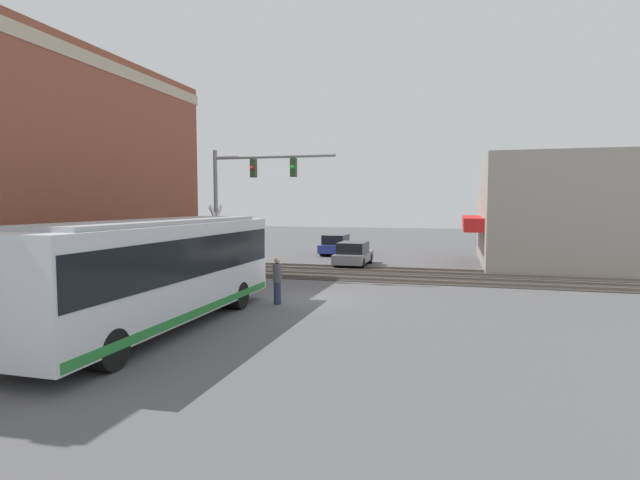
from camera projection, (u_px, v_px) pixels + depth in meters
ground_plane at (304, 298)px, 20.34m from camera, size 120.00×120.00×0.00m
shop_building at (543, 212)px, 31.53m from camera, size 12.64×8.65×6.64m
city_bus at (160, 269)px, 15.25m from camera, size 11.05×2.59×3.37m
traffic_signal_gantry at (247, 186)px, 24.90m from camera, size 0.42×6.37×6.56m
crossing_signal at (216, 235)px, 25.07m from camera, size 1.41×1.18×3.81m
rail_track_near at (338, 277)px, 26.11m from camera, size 2.60×60.00×0.15m
rail_track_far at (350, 269)px, 29.19m from camera, size 2.60×60.00×0.15m
parked_car_grey at (353, 255)px, 30.98m from camera, size 4.41×1.82×1.48m
parked_car_blue at (336, 245)px, 37.68m from camera, size 4.33×1.82×1.52m
pedestrian_near_bus at (277, 280)px, 19.10m from camera, size 0.34×0.34×1.80m
pedestrian_at_crossing at (239, 264)px, 24.15m from camera, size 0.34×0.34×1.82m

